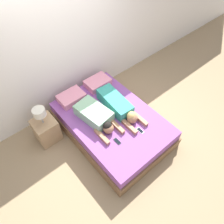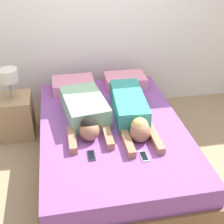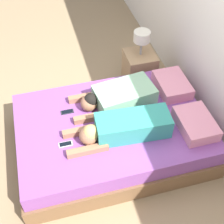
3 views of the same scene
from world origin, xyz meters
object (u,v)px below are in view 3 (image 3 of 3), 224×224
at_px(pillow_head_left, 172,85).
at_px(person_right, 123,128).
at_px(bed, 112,135).
at_px(cell_phone_right, 65,144).
at_px(pillow_head_right, 196,123).
at_px(cell_phone_left, 67,112).
at_px(nightstand, 140,66).
at_px(person_left, 117,97).

height_order(pillow_head_left, person_right, person_right).
distance_m(bed, cell_phone_right, 0.62).
relative_size(pillow_head_right, person_right, 0.44).
height_order(cell_phone_left, nightstand, nightstand).
relative_size(person_right, cell_phone_right, 7.72).
bearing_deg(nightstand, person_left, -35.08).
bearing_deg(pillow_head_left, nightstand, -167.32).
xyz_separation_m(pillow_head_right, person_right, (-0.11, -0.77, 0.04)).
distance_m(bed, person_right, 0.40).
relative_size(pillow_head_left, nightstand, 0.58).
bearing_deg(person_right, cell_phone_right, -92.54).
bearing_deg(person_left, cell_phone_left, -91.69).
bearing_deg(cell_phone_left, cell_phone_right, -11.83).
distance_m(pillow_head_right, nightstand, 1.37).
distance_m(person_left, cell_phone_right, 0.81).
bearing_deg(pillow_head_left, bed, -68.99).
distance_m(cell_phone_left, cell_phone_right, 0.46).
relative_size(pillow_head_right, nightstand, 0.58).
bearing_deg(cell_phone_left, person_right, 47.08).
relative_size(pillow_head_right, cell_phone_right, 3.39).
distance_m(pillow_head_left, cell_phone_right, 1.47).
xyz_separation_m(pillow_head_left, cell_phone_right, (0.50, -1.38, -0.06)).
xyz_separation_m(bed, nightstand, (-1.02, 0.67, 0.07)).
bearing_deg(pillow_head_left, cell_phone_right, -70.00).
bearing_deg(pillow_head_left, pillow_head_right, 0.00).
height_order(bed, nightstand, nightstand).
relative_size(person_left, nightstand, 1.16).
bearing_deg(cell_phone_right, cell_phone_left, 168.17).
relative_size(person_right, nightstand, 1.33).
relative_size(person_left, cell_phone_right, 6.73).
relative_size(bed, nightstand, 2.54).
bearing_deg(person_right, pillow_head_right, 81.76).
bearing_deg(nightstand, cell_phone_left, -56.05).
relative_size(pillow_head_right, person_left, 0.50).
distance_m(bed, pillow_head_right, 0.94).
xyz_separation_m(bed, cell_phone_left, (-0.27, -0.45, 0.23)).
height_order(person_right, cell_phone_left, person_right).
height_order(person_left, nightstand, nightstand).
xyz_separation_m(person_left, nightstand, (-0.77, 0.54, -0.26)).
distance_m(person_left, cell_phone_left, 0.59).
bearing_deg(cell_phone_right, person_right, 87.46).
xyz_separation_m(cell_phone_left, nightstand, (-0.76, 1.13, -0.16)).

